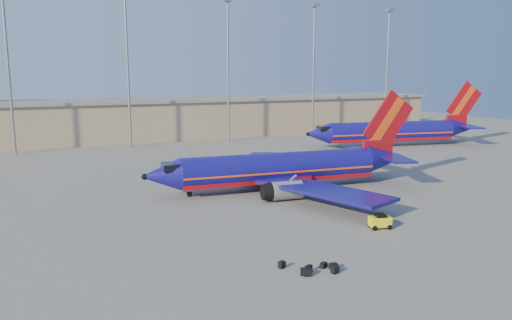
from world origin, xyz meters
The scene contains 7 objects.
ground centered at (0.00, 0.00, 0.00)m, with size 220.00×220.00×0.00m, color slate.
terminal_building centered at (10.00, 58.00, 4.32)m, with size 122.00×16.00×8.50m.
light_mast_row centered at (5.00, 46.00, 17.55)m, with size 101.60×1.60×28.65m.
aircraft_main centered at (5.83, 3.19, 2.55)m, with size 35.22×33.77×11.93m.
aircraft_second centered at (42.07, 26.83, 2.86)m, with size 36.62×14.90×12.49m.
baggage_tug centered at (6.47, -14.39, 0.72)m, with size 2.13×1.57×1.38m.
luggage_pile centered at (-4.25, -20.62, 0.25)m, with size 3.95×2.90×0.55m.
Camera 1 is at (-21.94, -49.80, 14.13)m, focal length 35.00 mm.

